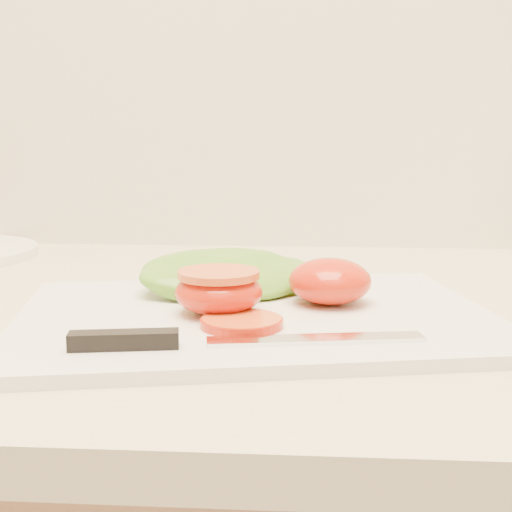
{
  "coord_description": "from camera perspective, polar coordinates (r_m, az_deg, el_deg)",
  "views": [
    {
      "loc": [
        -0.23,
        1.02,
        1.09
      ],
      "look_at": [
        -0.27,
        1.6,
        0.99
      ],
      "focal_mm": 50.0,
      "sensor_mm": 36.0,
      "label": 1
    }
  ],
  "objects": [
    {
      "name": "lettuce_leaf_0",
      "position": [
        0.66,
        -2.32,
        -1.5
      ],
      "size": [
        0.2,
        0.17,
        0.03
      ],
      "primitive_type": "ellipsoid",
      "rotation": [
        0.0,
        0.0,
        0.42
      ],
      "color": "#6EA02A",
      "rests_on": "cutting_board"
    },
    {
      "name": "tomato_slice_0",
      "position": [
        0.55,
        -1.15,
        -5.32
      ],
      "size": [
        0.06,
        0.06,
        0.01
      ],
      "primitive_type": "cylinder",
      "color": "#D85B23",
      "rests_on": "cutting_board"
    },
    {
      "name": "tomato_half_cut",
      "position": [
        0.58,
        -3.0,
        -2.73
      ],
      "size": [
        0.07,
        0.07,
        0.04
      ],
      "color": "red",
      "rests_on": "cutting_board"
    },
    {
      "name": "tomato_half_dome",
      "position": [
        0.62,
        5.93,
        -2.01
      ],
      "size": [
        0.07,
        0.07,
        0.04
      ],
      "primitive_type": "ellipsoid",
      "color": "red",
      "rests_on": "cutting_board"
    },
    {
      "name": "cutting_board",
      "position": [
        0.59,
        -0.07,
        -4.94
      ],
      "size": [
        0.43,
        0.35,
        0.01
      ],
      "primitive_type": "cube",
      "rotation": [
        0.0,
        0.0,
        0.2
      ],
      "color": "silver",
      "rests_on": "counter"
    },
    {
      "name": "knife",
      "position": [
        0.5,
        -4.43,
        -6.69
      ],
      "size": [
        0.25,
        0.06,
        0.01
      ],
      "rotation": [
        0.0,
        0.0,
        0.17
      ],
      "color": "silver",
      "rests_on": "cutting_board"
    },
    {
      "name": "lettuce_leaf_1",
      "position": [
        0.68,
        1.73,
        -1.62
      ],
      "size": [
        0.13,
        0.13,
        0.02
      ],
      "primitive_type": "ellipsoid",
      "rotation": [
        0.0,
        0.0,
        0.72
      ],
      "color": "#6EA02A",
      "rests_on": "cutting_board"
    }
  ]
}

